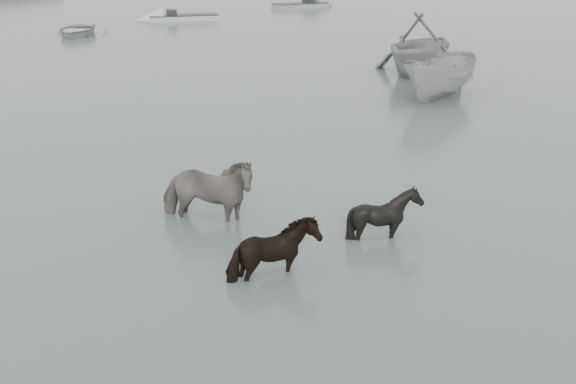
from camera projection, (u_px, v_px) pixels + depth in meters
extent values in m
plane|color=#4E5D59|center=(207.00, 236.00, 13.63)|extent=(140.00, 140.00, 0.00)
imported|color=black|center=(206.00, 180.00, 14.08)|extent=(2.17, 1.30, 1.72)
imported|color=black|center=(275.00, 241.00, 11.77)|extent=(1.37, 1.51, 1.32)
imported|color=black|center=(385.00, 205.00, 13.39)|extent=(1.30, 1.19, 1.28)
imported|color=silver|center=(76.00, 28.00, 41.14)|extent=(4.42, 4.97, 0.85)
imported|color=#969896|center=(421.00, 42.00, 29.26)|extent=(5.01, 5.59, 2.64)
imported|color=#A7A7A3|center=(441.00, 75.00, 24.92)|extent=(2.51, 4.61, 1.69)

